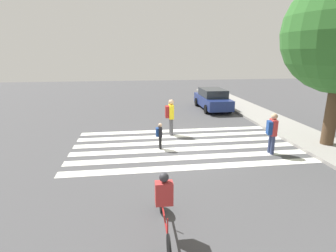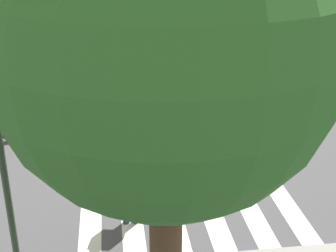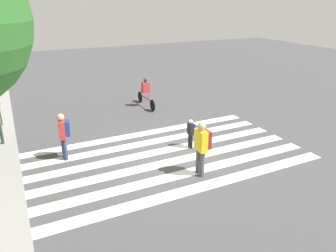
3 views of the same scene
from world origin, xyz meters
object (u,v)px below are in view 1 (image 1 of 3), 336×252
object	(u,v)px
pedestrian_adult_blue_shirt	(170,114)
car_parked_dark_suv	(212,99)
pedestrian_adult_yellow_jacket	(272,131)
cyclist_near_curb	(164,201)
pedestrian_child_with_backpack	(160,134)

from	to	relation	value
pedestrian_adult_blue_shirt	car_parked_dark_suv	world-z (taller)	pedestrian_adult_blue_shirt
pedestrian_adult_yellow_jacket	pedestrian_adult_blue_shirt	bearing A→B (deg)	-117.90
pedestrian_adult_yellow_jacket	cyclist_near_curb	xyz separation A→B (m)	(4.47, -5.05, -0.16)
pedestrian_child_with_backpack	pedestrian_adult_blue_shirt	xyz separation A→B (m)	(-1.98, 0.76, 0.40)
pedestrian_child_with_backpack	pedestrian_adult_blue_shirt	size ratio (longest dim) A/B	0.63
pedestrian_adult_yellow_jacket	pedestrian_child_with_backpack	distance (m)	4.74
cyclist_near_curb	pedestrian_child_with_backpack	bearing A→B (deg)	175.79
cyclist_near_curb	car_parked_dark_suv	world-z (taller)	cyclist_near_curb
pedestrian_child_with_backpack	cyclist_near_curb	bearing A→B (deg)	-4.67
car_parked_dark_suv	pedestrian_adult_blue_shirt	bearing A→B (deg)	-34.54
pedestrian_adult_blue_shirt	car_parked_dark_suv	xyz separation A→B (m)	(-5.96, 4.06, -0.30)
pedestrian_adult_yellow_jacket	cyclist_near_curb	world-z (taller)	pedestrian_adult_yellow_jacket
pedestrian_child_with_backpack	car_parked_dark_suv	world-z (taller)	car_parked_dark_suv
pedestrian_adult_blue_shirt	car_parked_dark_suv	size ratio (longest dim) A/B	0.41
cyclist_near_curb	pedestrian_adult_yellow_jacket	bearing A→B (deg)	132.16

